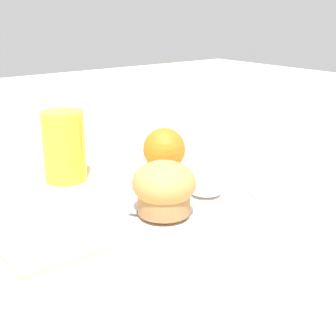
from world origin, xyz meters
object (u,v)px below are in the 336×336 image
object	(u,v)px
juice_glass	(64,146)
butter_knife	(157,189)
muffin	(164,188)
orange_fruit	(164,149)

from	to	relation	value
juice_glass	butter_knife	bearing A→B (deg)	-69.66
muffin	butter_knife	distance (m)	0.09
muffin	juice_glass	world-z (taller)	juice_glass
orange_fruit	juice_glass	world-z (taller)	juice_glass
butter_knife	muffin	bearing A→B (deg)	-151.08
butter_knife	juice_glass	world-z (taller)	juice_glass
orange_fruit	juice_glass	size ratio (longest dim) A/B	0.65
muffin	butter_knife	xyz separation A→B (m)	(0.04, 0.07, -0.03)
butter_knife	orange_fruit	world-z (taller)	orange_fruit
orange_fruit	juice_glass	bearing A→B (deg)	159.50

